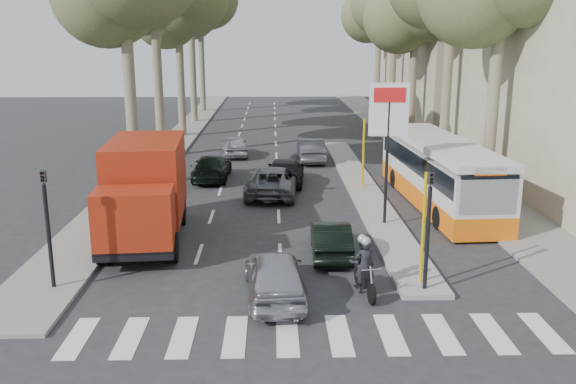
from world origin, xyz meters
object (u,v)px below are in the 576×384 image
dark_hatchback (331,239)px  motorcycle (363,266)px  silver_hatchback (275,275)px  city_bus (439,171)px  red_truck (145,189)px

dark_hatchback → motorcycle: bearing=103.5°
silver_hatchback → motorcycle: bearing=-175.1°
dark_hatchback → motorcycle: motorcycle is taller
dark_hatchback → motorcycle: 3.10m
dark_hatchback → city_bus: size_ratio=0.33×
motorcycle → red_truck: bearing=138.6°
red_truck → motorcycle: (7.24, -4.91, -1.11)m
silver_hatchback → city_bus: size_ratio=0.36×
dark_hatchback → silver_hatchback: bearing=62.1°
silver_hatchback → city_bus: bearing=-130.5°
city_bus → motorcycle: (-4.73, -9.52, -0.74)m
dark_hatchback → red_truck: bearing=-14.7°
silver_hatchback → city_bus: 12.35m
dark_hatchback → city_bus: 8.48m
motorcycle → city_bus: bearing=56.3°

